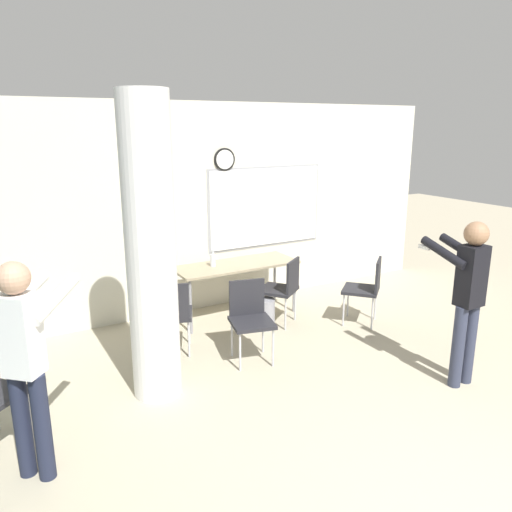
{
  "coord_description": "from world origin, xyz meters",
  "views": [
    {
      "loc": [
        -2.53,
        -1.13,
        2.51
      ],
      "look_at": [
        -0.17,
        2.99,
        1.25
      ],
      "focal_mm": 35.0,
      "sensor_mm": 36.0,
      "label": 1
    }
  ],
  "objects_px": {
    "chair_table_left": "(172,311)",
    "chair_mid_room": "(367,286)",
    "folding_table": "(236,268)",
    "person_watching_back": "(26,354)",
    "chair_table_front": "(250,315)",
    "chair_table_right": "(283,286)",
    "person_playing_side": "(467,291)",
    "bottle_on_table": "(213,260)"
  },
  "relations": [
    {
      "from": "chair_table_front",
      "to": "person_playing_side",
      "type": "relative_size",
      "value": 0.53
    },
    {
      "from": "chair_table_front",
      "to": "person_playing_side",
      "type": "bearing_deg",
      "value": -44.1
    },
    {
      "from": "chair_table_right",
      "to": "person_playing_side",
      "type": "distance_m",
      "value": 2.31
    },
    {
      "from": "chair_table_right",
      "to": "chair_table_front",
      "type": "height_order",
      "value": "same"
    },
    {
      "from": "folding_table",
      "to": "bottle_on_table",
      "type": "height_order",
      "value": "bottle_on_table"
    },
    {
      "from": "bottle_on_table",
      "to": "chair_mid_room",
      "type": "relative_size",
      "value": 0.27
    },
    {
      "from": "chair_table_front",
      "to": "folding_table",
      "type": "bearing_deg",
      "value": 69.21
    },
    {
      "from": "chair_mid_room",
      "to": "chair_table_right",
      "type": "xyz_separation_m",
      "value": [
        -0.93,
        0.52,
        0.0
      ]
    },
    {
      "from": "folding_table",
      "to": "chair_table_left",
      "type": "distance_m",
      "value": 1.35
    },
    {
      "from": "chair_mid_room",
      "to": "person_watching_back",
      "type": "bearing_deg",
      "value": -166.04
    },
    {
      "from": "folding_table",
      "to": "chair_table_front",
      "type": "height_order",
      "value": "chair_table_front"
    },
    {
      "from": "person_watching_back",
      "to": "person_playing_side",
      "type": "height_order",
      "value": "person_playing_side"
    },
    {
      "from": "bottle_on_table",
      "to": "chair_table_left",
      "type": "bearing_deg",
      "value": -139.63
    },
    {
      "from": "chair_mid_room",
      "to": "chair_table_front",
      "type": "relative_size",
      "value": 1.0
    },
    {
      "from": "chair_mid_room",
      "to": "person_playing_side",
      "type": "xyz_separation_m",
      "value": [
        -0.24,
        -1.64,
        0.46
      ]
    },
    {
      "from": "chair_mid_room",
      "to": "person_watching_back",
      "type": "height_order",
      "value": "person_watching_back"
    },
    {
      "from": "folding_table",
      "to": "person_watching_back",
      "type": "xyz_separation_m",
      "value": [
        -2.72,
        -2.07,
        0.29
      ]
    },
    {
      "from": "chair_table_left",
      "to": "person_watching_back",
      "type": "height_order",
      "value": "person_watching_back"
    },
    {
      "from": "chair_table_right",
      "to": "person_playing_side",
      "type": "xyz_separation_m",
      "value": [
        0.7,
        -2.16,
        0.46
      ]
    },
    {
      "from": "folding_table",
      "to": "bottle_on_table",
      "type": "relative_size",
      "value": 7.11
    },
    {
      "from": "chair_table_right",
      "to": "folding_table",
      "type": "bearing_deg",
      "value": 126.02
    },
    {
      "from": "chair_mid_room",
      "to": "person_watching_back",
      "type": "distance_m",
      "value": 4.2
    },
    {
      "from": "chair_table_front",
      "to": "person_watching_back",
      "type": "height_order",
      "value": "person_watching_back"
    },
    {
      "from": "folding_table",
      "to": "chair_mid_room",
      "type": "xyz_separation_m",
      "value": [
        1.33,
        -1.06,
        -0.16
      ]
    },
    {
      "from": "chair_table_left",
      "to": "chair_mid_room",
      "type": "relative_size",
      "value": 1.0
    },
    {
      "from": "chair_table_left",
      "to": "chair_mid_room",
      "type": "xyz_separation_m",
      "value": [
        2.48,
        -0.39,
        0.0
      ]
    },
    {
      "from": "bottle_on_table",
      "to": "chair_table_front",
      "type": "xyz_separation_m",
      "value": [
        -0.14,
        -1.24,
        -0.31
      ]
    },
    {
      "from": "folding_table",
      "to": "chair_table_left",
      "type": "bearing_deg",
      "value": -149.72
    },
    {
      "from": "chair_table_front",
      "to": "chair_table_left",
      "type": "bearing_deg",
      "value": 143.12
    },
    {
      "from": "folding_table",
      "to": "person_playing_side",
      "type": "xyz_separation_m",
      "value": [
        1.09,
        -2.7,
        0.29
      ]
    },
    {
      "from": "chair_table_left",
      "to": "person_watching_back",
      "type": "xyz_separation_m",
      "value": [
        -1.57,
        -1.39,
        0.45
      ]
    },
    {
      "from": "bottle_on_table",
      "to": "folding_table",
      "type": "bearing_deg",
      "value": -7.67
    },
    {
      "from": "bottle_on_table",
      "to": "chair_table_left",
      "type": "height_order",
      "value": "bottle_on_table"
    },
    {
      "from": "chair_table_front",
      "to": "person_watching_back",
      "type": "relative_size",
      "value": 0.53
    },
    {
      "from": "chair_table_front",
      "to": "person_playing_side",
      "type": "xyz_separation_m",
      "value": [
        1.54,
        -1.5,
        0.46
      ]
    },
    {
      "from": "folding_table",
      "to": "person_watching_back",
      "type": "bearing_deg",
      "value": -142.79
    },
    {
      "from": "chair_mid_room",
      "to": "person_playing_side",
      "type": "distance_m",
      "value": 1.71
    },
    {
      "from": "chair_table_front",
      "to": "person_watching_back",
      "type": "bearing_deg",
      "value": -159.07
    },
    {
      "from": "folding_table",
      "to": "bottle_on_table",
      "type": "xyz_separation_m",
      "value": [
        -0.31,
        0.04,
        0.14
      ]
    },
    {
      "from": "bottle_on_table",
      "to": "person_playing_side",
      "type": "xyz_separation_m",
      "value": [
        1.4,
        -2.74,
        0.15
      ]
    },
    {
      "from": "chair_table_right",
      "to": "person_playing_side",
      "type": "height_order",
      "value": "person_playing_side"
    },
    {
      "from": "bottle_on_table",
      "to": "chair_table_right",
      "type": "bearing_deg",
      "value": -39.5
    }
  ]
}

